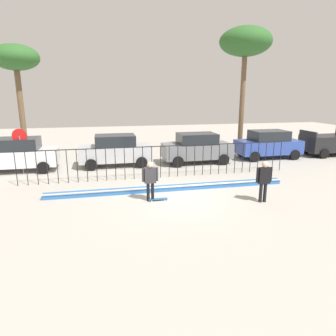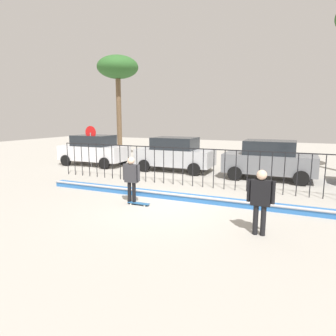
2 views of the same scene
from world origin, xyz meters
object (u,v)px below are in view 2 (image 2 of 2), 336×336
object	(u,v)px
skateboard	(139,203)
stop_sign	(91,141)
skateboarder	(131,176)
parked_car_gray	(269,160)
palm_tree_short	(118,70)
parked_car_silver	(175,154)
camera_operator	(261,196)
parked_car_white	(94,150)

from	to	relation	value
skateboard	stop_sign	xyz separation A→B (m)	(-6.47, 5.78, 1.56)
skateboarder	stop_sign	distance (m)	8.45
skateboarder	parked_car_gray	distance (m)	7.49
parked_car_gray	palm_tree_short	size ratio (longest dim) A/B	0.58
parked_car_silver	parked_car_gray	xyz separation A→B (m)	(5.08, -0.30, 0.00)
camera_operator	parked_car_white	world-z (taller)	parked_car_white
skateboarder	parked_car_gray	size ratio (longest dim) A/B	0.38
skateboard	stop_sign	distance (m)	8.82
palm_tree_short	stop_sign	bearing A→B (deg)	-79.81
stop_sign	palm_tree_short	xyz separation A→B (m)	(-0.79, 4.38, 4.76)
camera_operator	parked_car_white	xyz separation A→B (m)	(-11.00, 7.62, -0.05)
parked_car_gray	skateboard	bearing A→B (deg)	-118.54
parked_car_white	parked_car_silver	xyz separation A→B (m)	(5.49, 0.15, 0.00)
parked_car_white	stop_sign	distance (m)	1.07
skateboarder	palm_tree_short	xyz separation A→B (m)	(-6.96, 10.11, 5.39)
skateboard	parked_car_silver	world-z (taller)	parked_car_silver
stop_sign	parked_car_white	bearing A→B (deg)	117.12
parked_car_white	parked_car_gray	distance (m)	10.57
skateboarder	skateboard	world-z (taller)	skateboarder
parked_car_silver	palm_tree_short	distance (m)	8.72
skateboarder	palm_tree_short	bearing A→B (deg)	140.15
skateboard	stop_sign	size ratio (longest dim) A/B	0.32
skateboard	palm_tree_short	distance (m)	14.00
stop_sign	skateboard	bearing A→B (deg)	-41.77
parked_car_white	parked_car_gray	size ratio (longest dim) A/B	1.00
skateboarder	stop_sign	size ratio (longest dim) A/B	0.66
parked_car_white	parked_car_gray	xyz separation A→B (m)	(10.57, -0.16, 0.00)
skateboard	camera_operator	distance (m)	4.39
camera_operator	parked_car_gray	size ratio (longest dim) A/B	0.40
skateboard	stop_sign	world-z (taller)	stop_sign
skateboarder	parked_car_silver	distance (m)	6.72
parked_car_gray	stop_sign	bearing A→B (deg)	-175.01
parked_car_gray	palm_tree_short	bearing A→B (deg)	162.62
parked_car_gray	stop_sign	size ratio (longest dim) A/B	1.72
skateboarder	parked_car_silver	xyz separation A→B (m)	(-1.08, 6.63, -0.02)
parked_car_silver	parked_car_white	bearing A→B (deg)	-177.52
camera_operator	palm_tree_short	xyz separation A→B (m)	(-11.40, 11.24, 5.36)
camera_operator	parked_car_silver	size ratio (longest dim) A/B	0.40
skateboarder	parked_car_white	bearing A→B (deg)	150.92
skateboard	palm_tree_short	size ratio (longest dim) A/B	0.11
parked_car_white	skateboarder	bearing A→B (deg)	-40.63
skateboarder	skateboard	size ratio (longest dim) A/B	2.07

